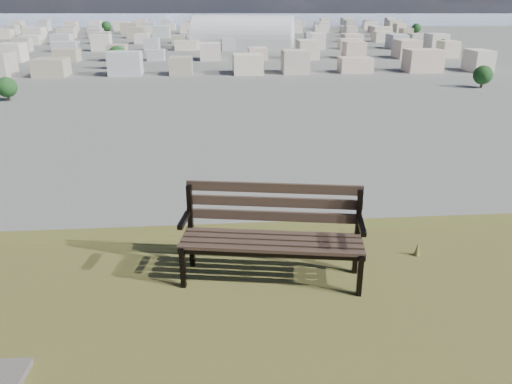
{
  "coord_description": "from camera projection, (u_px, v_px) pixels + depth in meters",
  "views": [
    {
      "loc": [
        -0.07,
        -2.11,
        27.99
      ],
      "look_at": [
        0.53,
        4.78,
        25.3
      ],
      "focal_mm": 35.0,
      "sensor_mm": 36.0,
      "label": 1
    }
  ],
  "objects": [
    {
      "name": "arena",
      "position": [
        243.0,
        39.0,
        295.64
      ],
      "size": [
        62.93,
        37.98,
        24.8
      ],
      "rotation": [
        0.0,
        0.0,
        -0.24
      ],
      "color": "silver",
      "rests_on": "ground"
    },
    {
      "name": "city_trees",
      "position": [
        168.0,
        39.0,
        304.49
      ],
      "size": [
        406.52,
        387.2,
        9.98
      ],
      "color": "#312518",
      "rests_on": "ground"
    },
    {
      "name": "city_blocks",
      "position": [
        211.0,
        33.0,
        377.15
      ],
      "size": [
        395.0,
        361.0,
        7.0
      ],
      "color": "beige",
      "rests_on": "ground"
    },
    {
      "name": "park_bench",
      "position": [
        272.0,
        229.0,
        5.56
      ],
      "size": [
        2.08,
        0.98,
        1.05
      ],
      "rotation": [
        0.0,
        0.0,
        -0.17
      ],
      "color": "#3C2A22",
      "rests_on": "hilltop_mesa"
    },
    {
      "name": "far_hills",
      "position": [
        187.0,
        0.0,
        1300.89
      ],
      "size": [
        2050.0,
        340.0,
        60.0
      ],
      "color": "#A4ACCC",
      "rests_on": "ground"
    },
    {
      "name": "bay_water",
      "position": [
        211.0,
        16.0,
        847.92
      ],
      "size": [
        2400.0,
        700.0,
        0.12
      ],
      "primitive_type": "cube",
      "color": "#92A0BA",
      "rests_on": "ground"
    }
  ]
}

